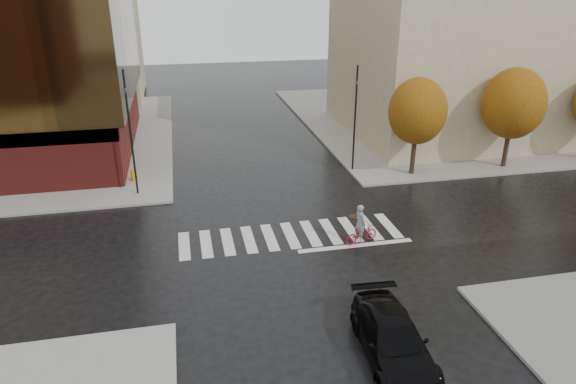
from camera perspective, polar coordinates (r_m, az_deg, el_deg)
name	(u,v)px	position (r m, az deg, el deg)	size (l,w,h in m)	color
ground	(292,240)	(26.66, 0.49, -5.32)	(120.00, 120.00, 0.00)	black
sidewalk_ne	(457,117)	(52.63, 18.29, 7.96)	(30.00, 30.00, 0.15)	gray
crosswalk	(290,235)	(27.09, 0.26, -4.82)	(12.00, 3.00, 0.01)	silver
building_ne_tan	(452,22)	(45.79, 17.72, 17.54)	(16.00, 16.00, 18.00)	tan
building_nw_far	(63,2)	(60.95, -23.68, 18.79)	(14.00, 12.00, 20.00)	tan
tree_ne_a	(418,111)	(34.87, 14.20, 8.68)	(3.80, 3.80, 6.50)	black
tree_ne_b	(514,104)	(38.39, 23.79, 8.96)	(4.20, 4.20, 6.89)	black
sedan	(393,339)	(19.19, 11.58, -15.74)	(2.13, 5.24, 1.52)	black
cyclist	(361,230)	(26.34, 8.10, -4.18)	(1.96, 1.16, 2.11)	maroon
traffic_light_nw	(129,125)	(31.83, -17.20, 7.14)	(0.20, 0.17, 7.60)	black
traffic_light_ne	(355,112)	(34.94, 7.49, 8.77)	(0.17, 0.19, 7.14)	black
fire_hydrant	(133,175)	(35.22, -16.88, 1.87)	(0.27, 0.27, 0.75)	#C3830B
manhole	(353,216)	(29.39, 7.28, -2.69)	(0.54, 0.54, 0.01)	#4C2D1B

